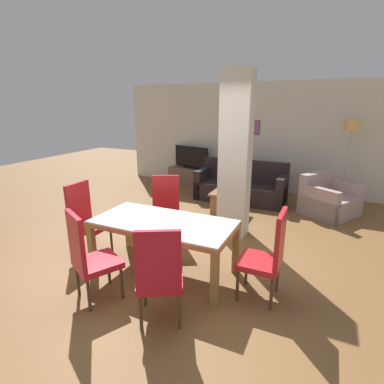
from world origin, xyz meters
name	(u,v)px	position (x,y,z in m)	size (l,w,h in m)	color
ground_plane	(165,271)	(0.00, 0.00, 0.00)	(18.00, 18.00, 0.00)	brown
back_wall	(253,137)	(0.00, 4.58, 1.35)	(7.20, 0.09, 2.70)	silver
divider_pillar	(235,157)	(0.45, 1.59, 1.35)	(0.48, 0.35, 2.70)	silver
dining_table	(163,231)	(0.00, 0.00, 0.59)	(1.83, 0.89, 0.73)	olive
dining_chair_head_left	(86,217)	(-1.32, 0.00, 0.57)	(0.46, 0.46, 1.08)	red
dining_chair_far_left	(166,208)	(-0.45, 0.85, 0.57)	(0.62, 0.62, 1.08)	red
dining_chair_head_right	(268,254)	(1.34, 0.00, 0.57)	(0.46, 0.46, 1.08)	red
dining_chair_near_right	(159,273)	(0.45, -0.86, 0.57)	(0.62, 0.62, 1.08)	#B01729
dining_chair_near_left	(89,255)	(-0.45, -0.87, 0.57)	(0.62, 0.62, 1.08)	red
sofa	(241,187)	(0.05, 3.50, 0.30)	(2.02, 0.86, 0.90)	black
armchair	(328,201)	(1.91, 3.31, 0.29)	(1.22, 1.25, 0.82)	#B09692
coffee_table	(227,203)	(0.03, 2.50, 0.23)	(0.62, 0.56, 0.44)	brown
bottle	(235,189)	(0.18, 2.53, 0.53)	(0.08, 0.08, 0.23)	#B2B7BC
tv_stand	(191,176)	(-1.61, 4.30, 0.23)	(1.27, 0.40, 0.47)	brown
tv_screen	(191,158)	(-1.61, 4.30, 0.76)	(1.08, 0.30, 0.60)	black
floor_lamp	(351,134)	(2.19, 4.14, 1.55)	(0.31, 0.31, 1.85)	#B7B7BC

